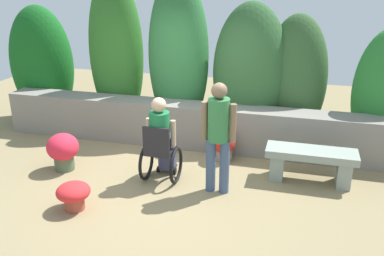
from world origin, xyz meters
The scene contains 9 objects.
ground_plane centered at (0.00, 0.00, 0.00)m, with size 13.63×13.63×0.00m, color #8B7A55.
stone_retaining_wall centered at (0.00, 1.48, 0.40)m, with size 7.39×0.53×0.80m, color gray.
hedge_backdrop centered at (-0.30, 2.13, 1.31)m, with size 8.00×1.01×3.05m.
stone_bench centered at (2.04, 0.60, 0.34)m, with size 1.34×0.45×0.52m.
person_in_wheelchair centered at (-0.15, 0.06, 0.62)m, with size 0.53×0.66×1.33m.
person_standing_companion centered at (0.75, -0.08, 0.93)m, with size 0.49×0.30×1.63m.
flower_pot_purple_near centered at (-1.00, -1.07, 0.23)m, with size 0.46×0.46×0.38m.
flower_pot_terracotta_by_wall centered at (-1.79, -0.03, 0.34)m, with size 0.51×0.51×0.61m.
flower_pot_red_accent centered at (0.63, 1.00, 0.28)m, with size 0.40×0.40×0.54m.
Camera 1 is at (1.82, -5.38, 3.00)m, focal length 38.93 mm.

